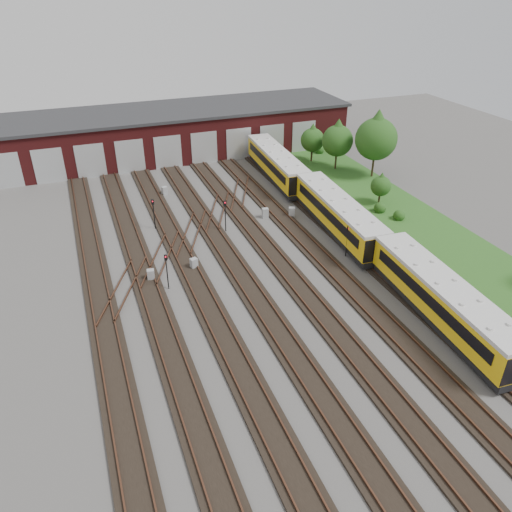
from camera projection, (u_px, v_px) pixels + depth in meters
name	position (u px, v px, depth m)	size (l,w,h in m)	color
ground	(283.00, 300.00, 40.85)	(120.00, 120.00, 0.00)	#444240
track_network	(278.00, 295.00, 41.22)	(30.40, 70.00, 0.33)	black
maintenance_shed	(172.00, 131.00, 71.57)	(51.00, 12.50, 6.35)	#571516
grass_verge	(405.00, 215.00, 54.78)	(8.00, 55.00, 0.05)	#29531B
metro_train	(338.00, 214.00, 50.28)	(3.84, 48.03, 3.28)	black
signal_mast_0	(167.00, 267.00, 41.22)	(0.26, 0.24, 3.30)	black
signal_mast_1	(153.00, 210.00, 50.94)	(0.29, 0.27, 3.28)	black
signal_mast_2	(225.00, 212.00, 50.42)	(0.29, 0.27, 3.39)	black
signal_mast_3	(347.00, 238.00, 46.02)	(0.26, 0.25, 3.11)	black
relay_cabinet_0	(151.00, 275.00, 43.15)	(0.62, 0.52, 1.04)	#999B9D
relay_cabinet_1	(165.00, 191.00, 59.48)	(0.60, 0.50, 1.01)	#999B9D
relay_cabinet_2	(194.00, 264.00, 44.84)	(0.61, 0.51, 1.02)	#999B9D
relay_cabinet_3	(292.00, 212.00, 54.18)	(0.66, 0.55, 1.10)	#999B9D
relay_cabinet_4	(265.00, 213.00, 54.01)	(0.65, 0.54, 1.08)	#999B9D
tree_0	(338.00, 137.00, 65.27)	(4.09, 4.09, 6.78)	#332717
tree_1	(313.00, 137.00, 68.30)	(3.23, 3.23, 5.36)	#332717
tree_2	(377.00, 134.00, 62.13)	(5.26, 5.26, 8.72)	#332717
tree_3	(381.00, 184.00, 56.26)	(2.29, 2.29, 3.80)	#332717
bush_0	(380.00, 206.00, 55.20)	(1.32, 1.32, 1.32)	#1B4313
bush_1	(399.00, 214.00, 53.56)	(1.26, 1.26, 1.26)	#1B4313
bush_2	(320.00, 149.00, 72.77)	(1.38, 1.38, 1.38)	#1B4313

